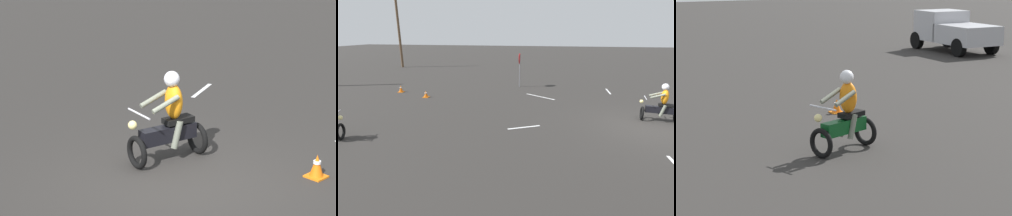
% 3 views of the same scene
% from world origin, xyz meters
% --- Properties ---
extents(ground_plane, '(120.00, 120.00, 0.00)m').
position_xyz_m(ground_plane, '(0.00, 0.00, 0.00)').
color(ground_plane, '#2D2B28').
extents(motorcycle_rider_foreground, '(0.85, 1.55, 1.66)m').
position_xyz_m(motorcycle_rider_foreground, '(0.97, -0.48, 0.73)').
color(motorcycle_rider_foreground, black).
rests_on(motorcycle_rider_foreground, ground).
extents(stop_sign, '(0.70, 0.08, 2.30)m').
position_xyz_m(stop_sign, '(7.09, 6.52, 1.63)').
color(stop_sign, slate).
rests_on(stop_sign, ground).
extents(traffic_cone_mid_center, '(0.32, 0.32, 0.39)m').
position_xyz_m(traffic_cone_mid_center, '(2.96, 11.45, 0.19)').
color(traffic_cone_mid_center, orange).
rests_on(traffic_cone_mid_center, ground).
extents(traffic_cone_mid_left, '(0.32, 0.32, 0.44)m').
position_xyz_m(traffic_cone_mid_left, '(3.92, 13.68, 0.21)').
color(traffic_cone_mid_left, orange).
rests_on(traffic_cone_mid_left, ground).
extents(lane_stripe_e, '(1.63, 0.12, 0.01)m').
position_xyz_m(lane_stripe_e, '(6.74, 0.64, 0.00)').
color(lane_stripe_e, silver).
rests_on(lane_stripe_e, ground).
extents(lane_stripe_ne, '(1.26, 1.80, 0.01)m').
position_xyz_m(lane_stripe_ne, '(4.44, 4.87, 0.00)').
color(lane_stripe_ne, silver).
rests_on(lane_stripe_ne, ground).
extents(lane_stripe_nw, '(0.74, 1.27, 0.01)m').
position_xyz_m(lane_stripe_nw, '(-0.90, 5.13, 0.00)').
color(lane_stripe_nw, silver).
rests_on(lane_stripe_nw, ground).
extents(utility_pole_near, '(0.24, 0.24, 7.06)m').
position_xyz_m(utility_pole_near, '(14.97, 20.48, 3.53)').
color(utility_pole_near, brown).
rests_on(utility_pole_near, ground).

